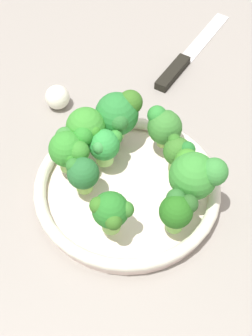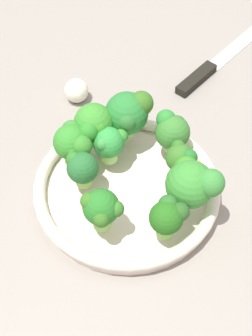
% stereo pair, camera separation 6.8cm
% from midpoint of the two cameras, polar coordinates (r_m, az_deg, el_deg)
% --- Properties ---
extents(ground_plane, '(1.30, 1.30, 0.03)m').
position_cam_midpoint_polar(ground_plane, '(0.74, 2.33, -4.08)').
color(ground_plane, gray).
extents(bowl, '(0.27, 0.27, 0.03)m').
position_cam_midpoint_polar(bowl, '(0.72, 2.71, -2.43)').
color(bowl, silver).
rests_on(bowl, ground_plane).
extents(broccoli_floret_0, '(0.04, 0.04, 0.06)m').
position_cam_midpoint_polar(broccoli_floret_0, '(0.69, 9.17, 0.93)').
color(broccoli_floret_0, '#9EC968').
rests_on(broccoli_floret_0, bowl).
extents(broccoli_floret_1, '(0.07, 0.07, 0.08)m').
position_cam_midpoint_polar(broccoli_floret_1, '(0.73, 2.99, 6.19)').
color(broccoli_floret_1, '#98CF73').
rests_on(broccoli_floret_1, bowl).
extents(broccoli_floret_2, '(0.05, 0.05, 0.06)m').
position_cam_midpoint_polar(broccoli_floret_2, '(0.68, -2.28, -0.02)').
color(broccoli_floret_2, '#85B84D').
rests_on(broccoli_floret_2, bowl).
extents(broccoli_floret_3, '(0.07, 0.07, 0.08)m').
position_cam_midpoint_polar(broccoli_floret_3, '(0.66, 10.74, -1.87)').
color(broccoli_floret_3, '#9CCD6A').
rests_on(broccoli_floret_3, bowl).
extents(broccoli_floret_4, '(0.06, 0.05, 0.07)m').
position_cam_midpoint_polar(broccoli_floret_4, '(0.70, -3.42, 2.79)').
color(broccoli_floret_4, '#91C760').
rests_on(broccoli_floret_4, bowl).
extents(broccoli_floret_5, '(0.06, 0.06, 0.07)m').
position_cam_midpoint_polar(broccoli_floret_5, '(0.72, -1.10, 4.85)').
color(broccoli_floret_5, '#88C766').
rests_on(broccoli_floret_5, bowl).
extents(broccoli_floret_6, '(0.06, 0.05, 0.06)m').
position_cam_midpoint_polar(broccoli_floret_6, '(0.73, 8.02, 4.15)').
color(broccoli_floret_6, '#86B04E').
rests_on(broccoli_floret_6, bowl).
extents(broccoli_floret_7, '(0.05, 0.05, 0.06)m').
position_cam_midpoint_polar(broccoli_floret_7, '(0.71, 1.13, 2.81)').
color(broccoli_floret_7, '#9ED771').
rests_on(broccoli_floret_7, bowl).
extents(broccoli_floret_8, '(0.05, 0.05, 0.07)m').
position_cam_midpoint_polar(broccoli_floret_8, '(0.63, 0.21, -4.95)').
color(broccoli_floret_8, '#8CCA5B').
rests_on(broccoli_floret_8, bowl).
extents(broccoli_floret_9, '(0.05, 0.05, 0.06)m').
position_cam_midpoint_polar(broccoli_floret_9, '(0.64, 7.99, -5.68)').
color(broccoli_floret_9, '#89D05A').
rests_on(broccoli_floret_9, bowl).
extents(knife, '(0.14, 0.25, 0.01)m').
position_cam_midpoint_polar(knife, '(0.94, 11.95, 11.29)').
color(knife, silver).
rests_on(knife, ground_plane).
extents(garlic_bulb, '(0.04, 0.04, 0.04)m').
position_cam_midpoint_polar(garlic_bulb, '(0.85, -3.46, 8.80)').
color(garlic_bulb, '#EAE9D0').
rests_on(garlic_bulb, ground_plane).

